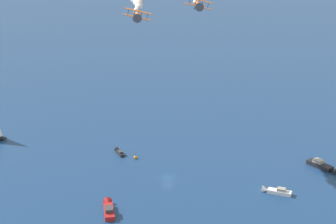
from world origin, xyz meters
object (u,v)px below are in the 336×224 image
(motorboat_far_port, at_px, (119,152))
(wingwalker_wingman, at_px, (139,8))
(motorboat_offshore, at_px, (275,191))
(marker_buoy, at_px, (135,157))
(biplane_wingman, at_px, (137,16))
(motorboat_near_centre, at_px, (109,209))
(biplane_lead, at_px, (199,5))
(motorboat_trailing, at_px, (324,166))

(motorboat_far_port, distance_m, wingwalker_wingman, 55.61)
(motorboat_offshore, distance_m, marker_buoy, 46.58)
(biplane_wingman, bearing_deg, motorboat_far_port, -58.92)
(motorboat_far_port, height_order, wingwalker_wingman, wingwalker_wingman)
(marker_buoy, height_order, wingwalker_wingman, wingwalker_wingman)
(motorboat_near_centre, xyz_separation_m, marker_buoy, (1.25, -33.48, -0.37))
(biplane_lead, bearing_deg, motorboat_far_port, -25.08)
(motorboat_near_centre, bearing_deg, motorboat_far_port, -78.60)
(motorboat_near_centre, xyz_separation_m, wingwalker_wingman, (-5.08, -16.71, 50.22))
(motorboat_far_port, bearing_deg, motorboat_offshore, 160.62)
(biplane_wingman, bearing_deg, marker_buoy, -70.94)
(motorboat_far_port, xyz_separation_m, motorboat_offshore, (-50.25, 17.68, 0.19))
(biplane_lead, bearing_deg, motorboat_trailing, -160.16)
(motorboat_far_port, bearing_deg, marker_buoy, 154.67)
(motorboat_near_centre, bearing_deg, motorboat_trailing, -146.80)
(biplane_wingman, relative_size, wingwalker_wingman, 4.92)
(motorboat_far_port, relative_size, marker_buoy, 2.66)
(marker_buoy, bearing_deg, wingwalker_wingman, 110.67)
(motorboat_offshore, xyz_separation_m, biplane_wingman, (38.33, 2.08, 48.24))
(motorboat_offshore, distance_m, biplane_lead, 55.81)
(marker_buoy, bearing_deg, motorboat_offshore, 161.48)
(motorboat_far_port, bearing_deg, motorboat_near_centre, 101.40)
(motorboat_offshore, relative_size, biplane_wingman, 1.13)
(motorboat_trailing, xyz_separation_m, marker_buoy, (58.35, 3.89, -0.42))
(biplane_lead, relative_size, biplane_wingman, 1.00)
(motorboat_far_port, xyz_separation_m, biplane_lead, (-26.83, 12.56, 50.59))
(marker_buoy, xyz_separation_m, biplane_lead, (-20.75, 9.68, 50.65))
(motorboat_trailing, height_order, biplane_wingman, biplane_wingman)
(motorboat_near_centre, height_order, marker_buoy, motorboat_near_centre)
(biplane_lead, xyz_separation_m, biplane_wingman, (14.92, 7.21, -2.15))
(biplane_lead, bearing_deg, motorboat_near_centre, 50.68)
(motorboat_near_centre, distance_m, marker_buoy, 33.51)
(motorboat_far_port, bearing_deg, biplane_lead, 154.92)
(motorboat_offshore, bearing_deg, motorboat_trailing, -127.20)
(motorboat_offshore, distance_m, wingwalker_wingman, 63.00)
(motorboat_offshore, bearing_deg, marker_buoy, -18.52)
(marker_buoy, bearing_deg, motorboat_far_port, -25.33)
(motorboat_near_centre, relative_size, motorboat_far_port, 1.78)
(motorboat_offshore, bearing_deg, biplane_lead, -12.34)
(motorboat_trailing, height_order, marker_buoy, motorboat_trailing)
(motorboat_near_centre, relative_size, biplane_lead, 1.32)
(motorboat_far_port, bearing_deg, motorboat_trailing, -179.10)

